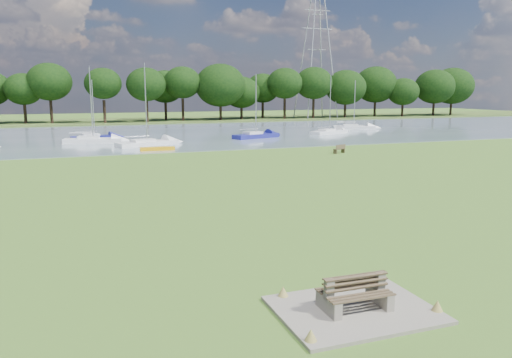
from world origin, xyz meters
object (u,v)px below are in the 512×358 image
object	(u,v)px
bench_pair	(355,294)
riverbank_bench	(340,149)
sailboat_1	(329,131)
pylon	(317,26)
sailboat_0	(147,142)
sailboat_4	(256,134)
sailboat_3	(353,126)
sailboat_7	(94,136)
kayak	(157,149)
sailboat_8	(92,139)

from	to	relation	value
bench_pair	riverbank_bench	bearing A→B (deg)	61.95
riverbank_bench	sailboat_1	bearing A→B (deg)	43.08
pylon	sailboat_0	bearing A→B (deg)	-134.65
sailboat_4	riverbank_bench	bearing A→B (deg)	-101.77
sailboat_3	sailboat_7	distance (m)	37.81
sailboat_1	sailboat_4	bearing A→B (deg)	169.70
kayak	sailboat_7	world-z (taller)	sailboat_7
riverbank_bench	sailboat_4	world-z (taller)	sailboat_4
bench_pair	pylon	bearing A→B (deg)	64.65
sailboat_0	sailboat_4	distance (m)	14.39
sailboat_0	sailboat_8	distance (m)	7.22
bench_pair	sailboat_3	size ratio (longest dim) A/B	0.26
sailboat_7	bench_pair	bearing A→B (deg)	-95.72
sailboat_4	sailboat_8	bearing A→B (deg)	156.95
bench_pair	sailboat_0	size ratio (longest dim) A/B	0.22
kayak	sailboat_8	bearing A→B (deg)	123.21
sailboat_0	sailboat_7	xyz separation A→B (m)	(-4.96, 9.04, -0.02)
riverbank_bench	sailboat_8	bearing A→B (deg)	119.99
bench_pair	sailboat_1	xyz separation A→B (m)	(25.70, 49.24, -0.07)
kayak	pylon	world-z (taller)	pylon
sailboat_7	sailboat_8	world-z (taller)	sailboat_8
bench_pair	pylon	xyz separation A→B (m)	(41.11, 84.00, 18.20)
sailboat_0	sailboat_8	world-z (taller)	sailboat_0
bench_pair	kayak	bearing A→B (deg)	89.63
sailboat_1	pylon	bearing A→B (deg)	43.55
pylon	sailboat_7	distance (m)	58.86
riverbank_bench	kayak	world-z (taller)	riverbank_bench
pylon	sailboat_4	size ratio (longest dim) A/B	3.82
sailboat_7	sailboat_0	bearing A→B (deg)	-72.08
bench_pair	sailboat_0	world-z (taller)	sailboat_0
sailboat_3	sailboat_7	size ratio (longest dim) A/B	1.03
bench_pair	sailboat_4	bearing A→B (deg)	73.89
kayak	pylon	distance (m)	63.83
kayak	sailboat_0	size ratio (longest dim) A/B	0.39
sailboat_1	sailboat_7	size ratio (longest dim) A/B	1.11
bench_pair	sailboat_1	size ratio (longest dim) A/B	0.24
sailboat_4	sailboat_7	bearing A→B (deg)	144.59
kayak	sailboat_4	world-z (taller)	sailboat_4
sailboat_1	sailboat_7	xyz separation A→B (m)	(-30.33, 2.51, 0.03)
bench_pair	sailboat_8	distance (m)	47.86
sailboat_3	sailboat_7	world-z (taller)	sailboat_3
riverbank_bench	pylon	world-z (taller)	pylon
sailboat_1	riverbank_bench	bearing A→B (deg)	-138.12
sailboat_1	sailboat_7	distance (m)	30.44
bench_pair	sailboat_4	size ratio (longest dim) A/B	0.24
bench_pair	sailboat_4	xyz separation A→B (m)	(14.14, 46.73, 0.02)
sailboat_0	riverbank_bench	bearing A→B (deg)	-57.72
sailboat_1	sailboat_8	bearing A→B (deg)	160.50
sailboat_1	sailboat_3	bearing A→B (deg)	16.46
pylon	sailboat_8	size ratio (longest dim) A/B	3.50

